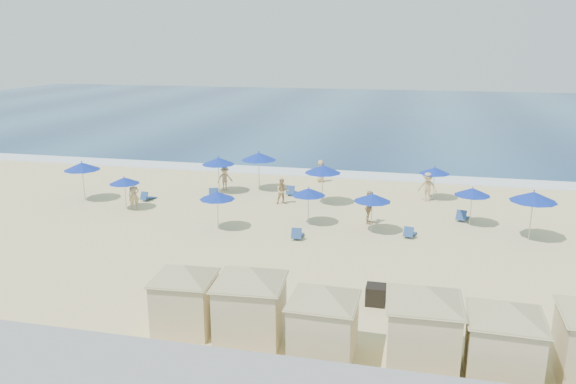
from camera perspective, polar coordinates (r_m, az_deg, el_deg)
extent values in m
plane|color=beige|center=(27.95, 2.61, -5.45)|extent=(160.00, 160.00, 0.00)
cube|color=navy|center=(81.49, 9.78, 7.93)|extent=(160.00, 80.00, 0.06)
cube|color=white|center=(42.66, 6.43, 1.74)|extent=(160.00, 2.50, 0.08)
cube|color=black|center=(22.14, 8.90, -10.27)|extent=(0.76, 0.76, 0.75)
cube|color=beige|center=(20.19, -10.39, -11.09)|extent=(2.06, 2.06, 1.92)
cube|color=tan|center=(19.79, -10.52, -8.59)|extent=(2.16, 2.16, 0.08)
pyramid|color=tan|center=(19.61, -10.59, -7.30)|extent=(4.21, 4.21, 0.48)
cube|color=beige|center=(19.24, -3.85, -11.94)|extent=(2.25, 2.25, 2.11)
cube|color=tan|center=(18.78, -3.90, -9.07)|extent=(2.36, 2.36, 0.08)
pyramid|color=tan|center=(18.58, -3.93, -7.59)|extent=(4.61, 4.61, 0.53)
cube|color=beige|center=(18.29, 3.61, -13.70)|extent=(2.01, 2.01, 1.97)
cube|color=tan|center=(17.84, 3.67, -10.93)|extent=(2.11, 2.11, 0.08)
pyramid|color=tan|center=(17.63, 3.69, -9.50)|extent=(4.31, 4.31, 0.49)
cube|color=beige|center=(18.34, 13.51, -13.78)|extent=(2.18, 2.18, 2.12)
cube|color=tan|center=(17.86, 13.72, -10.80)|extent=(2.29, 2.29, 0.08)
pyramid|color=tan|center=(17.64, 13.83, -9.25)|extent=(4.64, 4.64, 0.53)
cube|color=beige|center=(18.30, 20.99, -14.65)|extent=(2.09, 2.09, 2.02)
cube|color=tan|center=(17.84, 21.30, -11.81)|extent=(2.19, 2.19, 0.08)
pyramid|color=tan|center=(17.62, 21.46, -10.33)|extent=(4.43, 4.43, 0.51)
cylinder|color=#A5A8AD|center=(37.78, -20.04, 0.70)|extent=(0.05, 0.05, 2.03)
cone|color=navy|center=(37.52, -20.20, 2.48)|extent=(2.25, 2.25, 0.48)
sphere|color=navy|center=(37.46, -20.24, 2.92)|extent=(0.09, 0.09, 0.09)
cylinder|color=#A5A8AD|center=(35.00, -16.18, -0.40)|extent=(0.04, 0.04, 1.64)
cone|color=navy|center=(34.77, -16.29, 1.14)|extent=(1.81, 1.81, 0.39)
sphere|color=navy|center=(34.71, -16.32, 1.52)|extent=(0.07, 0.07, 0.07)
cylinder|color=#A5A8AD|center=(37.60, -7.04, 1.40)|extent=(0.05, 0.05, 1.98)
cone|color=navy|center=(37.34, -7.10, 3.15)|extent=(2.19, 2.19, 0.47)
sphere|color=navy|center=(37.28, -7.11, 3.58)|extent=(0.08, 0.08, 0.08)
cylinder|color=#A5A8AD|center=(30.27, -7.14, -2.21)|extent=(0.05, 0.05, 1.72)
cone|color=navy|center=(29.99, -7.20, -0.35)|extent=(1.90, 1.90, 0.41)
sphere|color=navy|center=(29.93, -7.22, 0.11)|extent=(0.07, 0.07, 0.07)
cylinder|color=#A5A8AD|center=(37.97, -2.96, 1.76)|extent=(0.06, 0.06, 2.15)
cone|color=navy|center=(37.70, -2.98, 3.64)|extent=(2.37, 2.37, 0.51)
sphere|color=navy|center=(37.64, -2.99, 4.11)|extent=(0.09, 0.09, 0.09)
cylinder|color=#A5A8AD|center=(30.85, 2.08, -1.79)|extent=(0.04, 0.04, 1.71)
cone|color=navy|center=(30.57, 2.10, 0.03)|extent=(1.89, 1.89, 0.40)
sphere|color=navy|center=(30.51, 2.10, 0.47)|extent=(0.07, 0.07, 0.07)
cylinder|color=#A5A8AD|center=(34.74, 3.52, 0.40)|extent=(0.05, 0.05, 2.04)
cone|color=navy|center=(34.45, 3.56, 2.35)|extent=(2.26, 2.26, 0.48)
sphere|color=navy|center=(34.39, 3.56, 2.83)|extent=(0.09, 0.09, 0.09)
cylinder|color=#A5A8AD|center=(29.81, 8.49, -2.49)|extent=(0.05, 0.05, 1.77)
cone|color=navy|center=(29.51, 8.57, -0.55)|extent=(1.96, 1.96, 0.42)
sphere|color=navy|center=(29.45, 8.59, -0.07)|extent=(0.07, 0.07, 0.07)
cylinder|color=#A5A8AD|center=(36.94, 14.58, 0.58)|extent=(0.05, 0.05, 1.73)
cone|color=navy|center=(36.70, 14.68, 2.13)|extent=(1.91, 1.91, 0.41)
sphere|color=navy|center=(36.65, 14.71, 2.51)|extent=(0.07, 0.07, 0.07)
cylinder|color=#A5A8AD|center=(32.24, 18.08, -1.75)|extent=(0.05, 0.05, 1.75)
cone|color=navy|center=(31.97, 18.23, 0.03)|extent=(1.94, 1.94, 0.42)
sphere|color=navy|center=(31.91, 18.26, 0.47)|extent=(0.07, 0.07, 0.07)
cylinder|color=#A5A8AD|center=(30.89, 23.44, -2.65)|extent=(0.06, 0.06, 2.10)
cone|color=navy|center=(30.57, 23.68, -0.43)|extent=(2.32, 2.32, 0.50)
sphere|color=navy|center=(30.49, 23.74, 0.12)|extent=(0.09, 0.09, 0.09)
cube|color=navy|center=(36.94, -13.95, -0.54)|extent=(0.73, 1.16, 0.30)
cube|color=navy|center=(36.56, -14.42, -0.38)|extent=(0.56, 0.40, 0.52)
cube|color=navy|center=(36.70, -7.56, -0.27)|extent=(1.05, 1.43, 0.36)
cube|color=navy|center=(36.11, -7.55, -0.09)|extent=(0.70, 0.56, 0.63)
cube|color=navy|center=(37.16, 0.36, 0.03)|extent=(0.64, 1.22, 0.33)
cube|color=navy|center=(36.62, 0.24, 0.19)|extent=(0.58, 0.36, 0.58)
cube|color=navy|center=(29.01, 1.01, -4.34)|extent=(0.59, 1.14, 0.31)
cube|color=navy|center=(28.50, 0.86, -4.22)|extent=(0.54, 0.33, 0.54)
cube|color=navy|center=(29.90, 12.31, -4.11)|extent=(0.70, 1.15, 0.30)
cube|color=navy|center=(29.42, 12.14, -3.98)|extent=(0.55, 0.39, 0.52)
cube|color=navy|center=(33.35, 17.36, -2.43)|extent=(0.88, 1.29, 0.32)
cube|color=navy|center=(32.82, 17.19, -2.27)|extent=(0.62, 0.47, 0.57)
imported|color=tan|center=(34.88, -15.38, -0.33)|extent=(0.75, 0.69, 1.72)
imported|color=tan|center=(34.73, -0.58, 0.08)|extent=(0.95, 0.85, 1.62)
imported|color=tan|center=(31.23, 8.21, -1.56)|extent=(0.48, 1.11, 1.88)
imported|color=tan|center=(36.39, 13.99, 0.50)|extent=(1.29, 0.88, 1.85)
imported|color=tan|center=(40.34, 3.34, 2.15)|extent=(0.63, 0.86, 1.61)
imported|color=tan|center=(38.23, -6.44, 1.39)|extent=(1.21, 1.13, 1.64)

